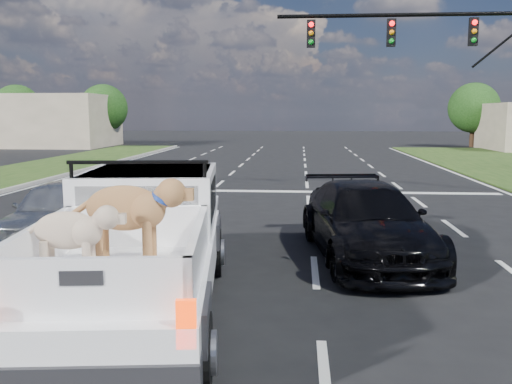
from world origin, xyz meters
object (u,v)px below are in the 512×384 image
Objects in this scene: pickup_truck at (140,242)px; black_coupe at (366,221)px; silver_sedan at (60,211)px; traffic_signal at (466,58)px.

pickup_truck is 1.21× the size of black_coupe.
black_coupe is at bearing -11.77° from silver_sedan.
black_coupe is at bearing 35.54° from pickup_truck.
silver_sedan is at bearing 164.95° from black_coupe.
traffic_signal is 14.52m from silver_sedan.
pickup_truck is (-7.96, -12.65, -3.72)m from traffic_signal.
black_coupe is (6.54, -0.84, 0.03)m from silver_sedan.
pickup_truck reaches higher than black_coupe.
traffic_signal is 2.27× the size of silver_sedan.
silver_sedan is at bearing 119.74° from pickup_truck.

